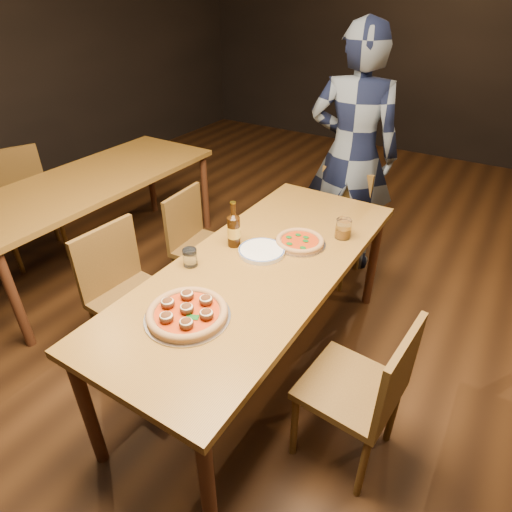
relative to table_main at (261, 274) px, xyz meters
The scene contains 16 objects.
ground 0.68m from the table_main, ahead, with size 9.00×9.00×0.00m, color black.
room_shell 1.18m from the table_main, ahead, with size 9.00×9.00×9.00m.
table_main is the anchor object (origin of this frame).
table_left 1.73m from the table_main, 169.99° to the left, with size 0.80×2.00×0.75m.
chair_main_nw 0.76m from the table_main, 154.23° to the right, with size 0.42×0.42×0.89m, color #553916, non-canonical shape.
chair_main_sw 0.83m from the table_main, 150.06° to the left, with size 0.39×0.39×0.84m, color #553916, non-canonical shape.
chair_main_e 0.72m from the table_main, 21.79° to the right, with size 0.41×0.41×0.87m, color #553916, non-canonical shape.
chair_end 1.16m from the table_main, 92.45° to the left, with size 0.40×0.40×0.85m, color #553916, non-canonical shape.
chair_nbr_left 2.27m from the table_main, behind, with size 0.43×0.43×0.93m, color #553916, non-canonical shape.
pizza_meatball 0.55m from the table_main, 95.10° to the right, with size 0.38×0.38×0.07m.
pizza_margherita 0.30m from the table_main, 73.03° to the left, with size 0.29×0.29×0.04m.
plate_stack 0.13m from the table_main, 119.61° to the left, with size 0.25×0.25×0.02m, color white.
beer_bottle 0.29m from the table_main, 161.48° to the left, with size 0.07×0.07×0.26m.
water_glass 0.38m from the table_main, 145.03° to the right, with size 0.07×0.07×0.09m, color white.
amber_glass 0.56m from the table_main, 61.75° to the left, with size 0.09×0.09×0.11m, color #9F5D12.
diner 1.41m from the table_main, 92.28° to the left, with size 0.67×0.44×1.83m, color black.
Camera 1 is at (0.96, -1.60, 1.98)m, focal length 30.00 mm.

